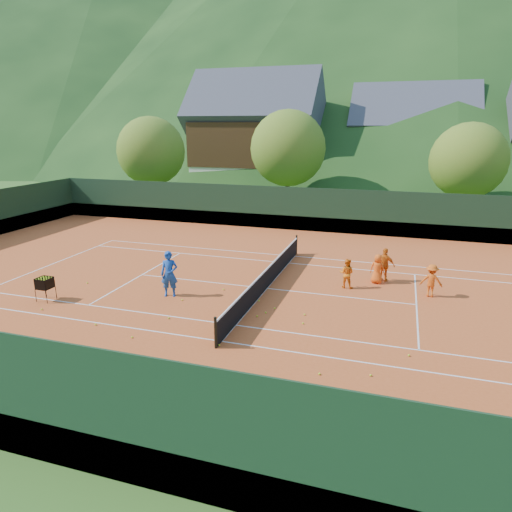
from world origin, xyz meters
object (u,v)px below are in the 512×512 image
(student_c, at_px, (377,269))
(ball_hopper, at_px, (45,284))
(chalet_left, at_px, (256,139))
(student_b, at_px, (385,265))
(tennis_net, at_px, (267,278))
(student_a, at_px, (347,273))
(student_d, at_px, (431,281))
(chalet_mid, at_px, (411,145))
(coach, at_px, (169,274))

(student_c, distance_m, ball_hopper, 14.58)
(student_c, distance_m, chalet_left, 31.78)
(student_b, bearing_deg, tennis_net, 41.77)
(student_a, xyz_separation_m, tennis_net, (-3.38, -1.21, -0.17))
(student_a, bearing_deg, student_c, -134.64)
(student_b, height_order, tennis_net, student_b)
(tennis_net, height_order, chalet_left, chalet_left)
(student_c, bearing_deg, tennis_net, 35.33)
(student_d, height_order, chalet_mid, chalet_mid)
(chalet_left, distance_m, chalet_mid, 16.51)
(student_a, bearing_deg, ball_hopper, 30.89)
(chalet_mid, bearing_deg, student_d, -88.33)
(coach, height_order, student_c, coach)
(student_d, bearing_deg, tennis_net, 13.24)
(tennis_net, height_order, chalet_mid, chalet_mid)
(ball_hopper, bearing_deg, chalet_mid, 69.33)
(coach, distance_m, chalet_mid, 37.64)
(student_a, xyz_separation_m, student_c, (1.28, 1.04, 0.02))
(student_c, xyz_separation_m, tennis_net, (-4.66, -2.25, -0.19))
(tennis_net, distance_m, chalet_mid, 34.81)
(student_d, relative_size, ball_hopper, 1.42)
(tennis_net, xyz_separation_m, ball_hopper, (-8.41, -4.20, 0.25))
(student_c, relative_size, student_d, 0.97)
(student_b, bearing_deg, chalet_mid, -78.06)
(chalet_mid, bearing_deg, coach, -105.03)
(coach, xyz_separation_m, student_d, (10.66, 3.32, -0.28))
(student_b, xyz_separation_m, ball_hopper, (-13.38, -6.83, -0.05))
(chalet_left, bearing_deg, tennis_net, -71.57)
(student_d, bearing_deg, student_a, 3.20)
(student_b, distance_m, ball_hopper, 15.03)
(student_a, xyz_separation_m, student_b, (1.58, 1.43, 0.13))
(student_a, relative_size, ball_hopper, 1.35)
(student_d, relative_size, chalet_mid, 0.11)
(coach, xyz_separation_m, chalet_mid, (9.71, 36.14, 3.98))
(student_a, distance_m, ball_hopper, 12.98)
(student_c, bearing_deg, chalet_left, -52.52)
(tennis_net, bearing_deg, student_c, 25.70)
(student_d, xyz_separation_m, tennis_net, (-6.96, -1.18, -0.21))
(ball_hopper, bearing_deg, student_a, 24.60)
(student_a, distance_m, student_c, 1.65)
(student_c, relative_size, chalet_mid, 0.11)
(coach, xyz_separation_m, student_b, (8.67, 4.78, -0.19))
(student_c, height_order, chalet_left, chalet_left)
(coach, height_order, student_d, coach)
(student_a, xyz_separation_m, chalet_left, (-13.38, 28.79, 4.95))
(chalet_left, bearing_deg, student_c, -62.15)
(student_c, xyz_separation_m, student_d, (2.29, -1.07, 0.02))
(chalet_left, relative_size, chalet_mid, 1.09)
(student_c, bearing_deg, student_d, 164.69)
(student_b, bearing_deg, coach, 42.68)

